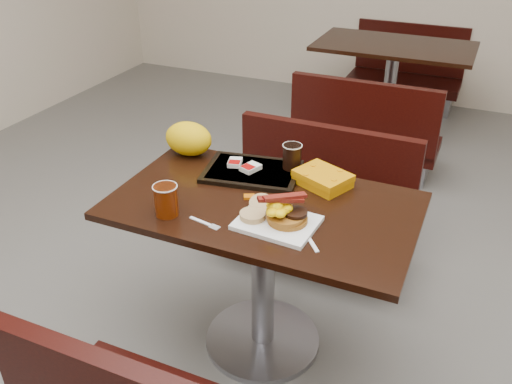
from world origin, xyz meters
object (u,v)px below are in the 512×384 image
at_px(bench_far_s, 368,123).
at_px(clamshell, 323,179).
at_px(bench_near_n, 314,203).
at_px(hashbrown_sleeve_left, 235,162).
at_px(coffee_cup_near, 166,200).
at_px(coffee_cup_far, 292,157).
at_px(knife, 309,238).
at_px(table_near, 263,277).
at_px(platter, 277,223).
at_px(fork, 200,221).
at_px(hashbrown_sleeve_right, 251,168).
at_px(table_far, 389,91).
at_px(pancake_stack, 288,217).
at_px(bench_far_n, 405,69).
at_px(paper_bag, 189,139).
at_px(tray, 252,172).

distance_m(bench_far_s, clamshell, 1.73).
bearing_deg(bench_near_n, hashbrown_sleeve_left, -115.71).
bearing_deg(coffee_cup_near, hashbrown_sleeve_left, 80.79).
relative_size(hashbrown_sleeve_left, coffee_cup_far, 0.70).
relative_size(bench_near_n, knife, 5.87).
bearing_deg(table_near, platter, -49.73).
bearing_deg(fork, hashbrown_sleeve_right, 99.20).
height_order(table_far, fork, fork).
height_order(pancake_stack, knife, pancake_stack).
xyz_separation_m(bench_far_n, fork, (-0.16, -3.52, 0.39)).
xyz_separation_m(platter, paper_bag, (-0.60, 0.39, 0.07)).
distance_m(bench_near_n, table_far, 1.90).
height_order(bench_far_n, knife, knife).
distance_m(bench_far_s, hashbrown_sleeve_right, 1.76).
xyz_separation_m(bench_far_s, tray, (-0.14, -1.69, 0.40)).
distance_m(platter, pancake_stack, 0.05).
bearing_deg(clamshell, table_far, 117.92).
distance_m(hashbrown_sleeve_right, clamshell, 0.32).
distance_m(hashbrown_sleeve_right, paper_bag, 0.35).
height_order(table_near, clamshell, clamshell).
relative_size(platter, coffee_cup_near, 2.33).
height_order(platter, knife, platter).
bearing_deg(platter, paper_bag, 150.28).
height_order(bench_far_s, coffee_cup_near, coffee_cup_near).
xyz_separation_m(table_near, clamshell, (0.17, 0.23, 0.40)).
height_order(coffee_cup_near, knife, coffee_cup_near).
bearing_deg(table_near, bench_near_n, 90.00).
distance_m(table_near, coffee_cup_near, 0.58).
xyz_separation_m(fork, knife, (0.41, 0.06, -0.00)).
xyz_separation_m(bench_far_s, hashbrown_sleeve_left, (-0.23, -1.68, 0.42)).
bearing_deg(hashbrown_sleeve_left, coffee_cup_far, 1.03).
bearing_deg(bench_near_n, platter, -82.61).
bearing_deg(bench_far_n, tray, -92.63).
distance_m(bench_far_n, fork, 3.55).
bearing_deg(fork, knife, 19.30).
relative_size(table_far, paper_bag, 5.38).
bearing_deg(paper_bag, hashbrown_sleeve_right, -11.13).
relative_size(bench_far_s, paper_bag, 4.48).
distance_m(fork, tray, 0.43).
height_order(platter, hashbrown_sleeve_right, hashbrown_sleeve_right).
relative_size(bench_far_s, hashbrown_sleeve_right, 12.21).
relative_size(fork, paper_bag, 0.61).
bearing_deg(table_near, clamshell, 54.15).
height_order(tray, paper_bag, paper_bag).
relative_size(table_far, bench_far_n, 1.20).
distance_m(bench_far_s, pancake_stack, 2.06).
bearing_deg(bench_far_s, pancake_stack, -85.95).
relative_size(bench_near_n, paper_bag, 4.48).
xyz_separation_m(table_near, coffee_cup_near, (-0.30, -0.23, 0.44)).
bearing_deg(knife, bench_far_n, 145.24).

